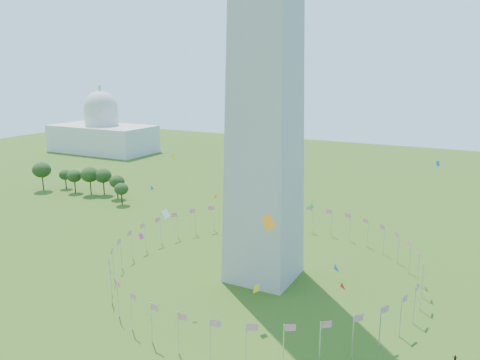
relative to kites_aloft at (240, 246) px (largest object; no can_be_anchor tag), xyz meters
name	(u,v)px	position (x,y,z in m)	size (l,w,h in m)	color
flag_ring	(264,261)	(-5.40, 24.24, -13.61)	(80.24, 80.24, 9.00)	silver
capitol_building	(102,118)	(-185.40, 154.24, 4.89)	(70.00, 35.00, 46.00)	beige
kites_aloft	(240,246)	(0.00, 0.00, 0.00)	(86.98, 80.74, 34.81)	blue
tree_line_west	(82,182)	(-113.51, 64.98, -12.41)	(55.48, 15.41, 13.06)	#2A4A18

